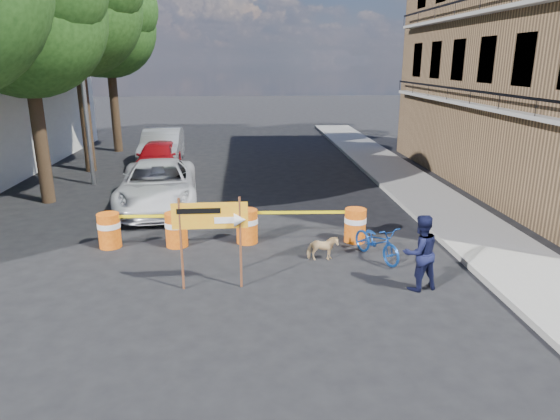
{
  "coord_description": "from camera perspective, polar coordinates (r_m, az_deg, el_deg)",
  "views": [
    {
      "loc": [
        -0.09,
        -9.89,
        4.62
      ],
      "look_at": [
        0.69,
        1.16,
        1.3
      ],
      "focal_mm": 32.0,
      "sensor_mm": 36.0,
      "label": 1
    }
  ],
  "objects": [
    {
      "name": "ground",
      "position": [
        10.92,
        -3.24,
        -8.39
      ],
      "size": [
        120.0,
        120.0,
        0.0
      ],
      "primitive_type": "plane",
      "color": "black",
      "rests_on": "ground"
    },
    {
      "name": "sidewalk_east",
      "position": [
        17.69,
        16.93,
        1.06
      ],
      "size": [
        2.4,
        40.0,
        0.15
      ],
      "primitive_type": "cube",
      "color": "gray",
      "rests_on": "ground"
    },
    {
      "name": "tree_mid_a",
      "position": [
        18.2,
        -27.11,
        19.34
      ],
      "size": [
        5.25,
        5.0,
        8.68
      ],
      "color": "#332316",
      "rests_on": "ground"
    },
    {
      "name": "tree_mid_b",
      "position": [
        22.97,
        -22.38,
        20.76
      ],
      "size": [
        5.67,
        5.4,
        9.62
      ],
      "color": "#332316",
      "rests_on": "ground"
    },
    {
      "name": "tree_far",
      "position": [
        27.75,
        -19.02,
        19.14
      ],
      "size": [
        5.04,
        4.8,
        8.84
      ],
      "color": "#332316",
      "rests_on": "ground"
    },
    {
      "name": "streetlamp",
      "position": [
        20.25,
        -21.6,
        14.88
      ],
      "size": [
        1.25,
        0.18,
        8.0
      ],
      "color": "gray",
      "rests_on": "ground"
    },
    {
      "name": "barrel_far_left",
      "position": [
        13.5,
        -18.93,
        -2.14
      ],
      "size": [
        0.58,
        0.58,
        0.9
      ],
      "color": "#CE480C",
      "rests_on": "ground"
    },
    {
      "name": "barrel_mid_left",
      "position": [
        13.12,
        -11.76,
        -2.12
      ],
      "size": [
        0.58,
        0.58,
        0.9
      ],
      "color": "#CE480C",
      "rests_on": "ground"
    },
    {
      "name": "barrel_mid_right",
      "position": [
        13.13,
        -3.8,
        -1.77
      ],
      "size": [
        0.58,
        0.58,
        0.9
      ],
      "color": "#CE480C",
      "rests_on": "ground"
    },
    {
      "name": "barrel_far_right",
      "position": [
        13.32,
        8.59,
        -1.66
      ],
      "size": [
        0.58,
        0.58,
        0.9
      ],
      "color": "#CE480C",
      "rests_on": "ground"
    },
    {
      "name": "detour_sign",
      "position": [
        10.25,
        -6.81,
        -1.38
      ],
      "size": [
        1.55,
        0.29,
        1.99
      ],
      "rotation": [
        0.0,
        0.0,
        0.01
      ],
      "color": "#592D19",
      "rests_on": "ground"
    },
    {
      "name": "pedestrian",
      "position": [
        10.75,
        15.72,
        -4.71
      ],
      "size": [
        0.92,
        0.8,
        1.63
      ],
      "primitive_type": "imported",
      "rotation": [
        0.0,
        0.0,
        3.4
      ],
      "color": "black",
      "rests_on": "ground"
    },
    {
      "name": "bicycle",
      "position": [
        12.13,
        11.12,
        -1.82
      ],
      "size": [
        0.88,
        1.04,
        1.67
      ],
      "primitive_type": "imported",
      "rotation": [
        0.0,
        0.0,
        0.41
      ],
      "color": "#12419A",
      "rests_on": "ground"
    },
    {
      "name": "dog",
      "position": [
        12.04,
        4.88,
        -4.37
      ],
      "size": [
        0.73,
        0.34,
        0.62
      ],
      "primitive_type": "imported",
      "rotation": [
        0.0,
        0.0,
        1.58
      ],
      "color": "#E1BB81",
      "rests_on": "ground"
    },
    {
      "name": "suv_white",
      "position": [
        16.74,
        -13.8,
        2.79
      ],
      "size": [
        2.98,
        5.53,
        1.47
      ],
      "primitive_type": "imported",
      "rotation": [
        0.0,
        0.0,
        0.1
      ],
      "color": "silver",
      "rests_on": "ground"
    },
    {
      "name": "sedan_red",
      "position": [
        22.01,
        -13.76,
        5.92
      ],
      "size": [
        1.62,
        4.04,
        1.37
      ],
      "primitive_type": "imported",
      "rotation": [
        0.0,
        0.0,
        0.0
      ],
      "color": "#AB0E16",
      "rests_on": "ground"
    },
    {
      "name": "sedan_silver",
      "position": [
        23.9,
        -13.31,
        7.06
      ],
      "size": [
        1.91,
        4.95,
        1.61
      ],
      "primitive_type": "imported",
      "rotation": [
        0.0,
        0.0,
        0.04
      ],
      "color": "#A2A3A9",
      "rests_on": "ground"
    }
  ]
}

